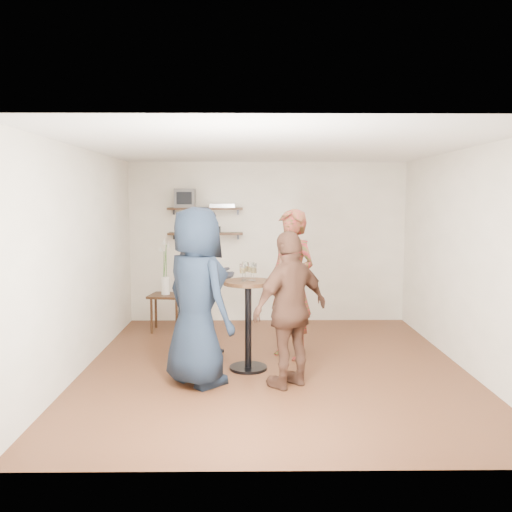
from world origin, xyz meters
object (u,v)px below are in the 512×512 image
Objects in this scene: crt_monitor at (185,198)px; person_brown at (291,309)px; side_table at (166,300)px; dvd_deck at (222,206)px; person_plaid at (292,284)px; drinks_table at (248,313)px; radio at (214,229)px; person_dark at (205,283)px; person_navy at (197,297)px.

person_brown is (1.46, -3.05, -1.18)m from crt_monitor.
side_table is (-0.25, -0.56, -1.55)m from crt_monitor.
dvd_deck is 0.21× the size of person_plaid.
crt_monitor reaches higher than person_brown.
crt_monitor is at bearing -101.91° from person_brown.
crt_monitor reaches higher than drinks_table.
radio is at bearing -109.18° from person_brown.
person_navy reaches higher than person_dark.
dvd_deck reaches higher than person_plaid.
person_brown is at bearing -64.32° from crt_monitor.
crt_monitor is at bearing 112.38° from drinks_table.
person_dark is 1.14× the size of person_brown.
radio reaches higher than drinks_table.
person_brown is (0.87, -3.05, -1.06)m from dvd_deck.
crt_monitor reaches higher than dvd_deck.
person_navy is (-0.13, -2.95, -0.93)m from dvd_deck.
side_table is (-0.84, -0.56, -1.43)m from dvd_deck.
person_dark reaches higher than radio.
dvd_deck is 0.24× the size of person_brown.
dvd_deck is 1.75m from side_table.
person_brown reaches higher than side_table.
person_dark is 1.00m from person_navy.
person_dark is (0.02, -1.95, -0.56)m from radio.
person_brown reaches higher than radio.
side_table is at bearing -25.28° from person_navy.
side_table is at bearing -146.32° from dvd_deck.
crt_monitor reaches higher than person_plaid.
person_dark reaches higher than side_table.
drinks_table is 0.79m from person_navy.
radio is at bearing 167.00° from person_plaid.
person_plaid is at bearing 42.53° from drinks_table.
crt_monitor is 1.45× the size of radio.
person_brown is at bearing -47.47° from person_plaid.
dvd_deck is at bearing 0.00° from crt_monitor.
crt_monitor is 2.97m from drinks_table.
drinks_table is at bearing -56.31° from side_table.
person_dark is (-0.54, 0.51, 0.27)m from drinks_table.
person_plaid is (1.11, -1.96, -0.58)m from radio.
side_table is 3.04m from person_brown.
drinks_table is at bearing -80.30° from dvd_deck.
person_brown is at bearing -55.35° from side_table.
radio is 2.66m from drinks_table.
person_navy is 1.15× the size of person_brown.
radio is 2.32m from person_plaid.
dvd_deck reaches higher than radio.
person_plaid is (0.97, -1.96, -0.96)m from dvd_deck.
person_navy is at bearing -138.17° from drinks_table.
dvd_deck is at bearing 39.35° from person_dark.
side_table is at bearing 123.69° from drinks_table.
person_navy reaches higher than radio.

